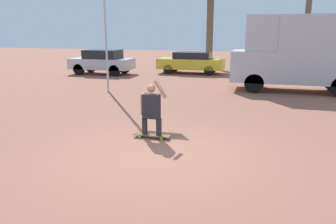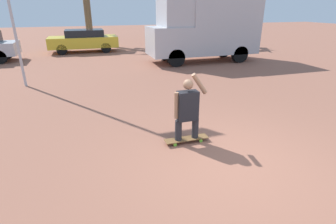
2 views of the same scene
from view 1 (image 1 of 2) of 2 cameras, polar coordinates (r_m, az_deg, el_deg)
ground_plane at (r=7.23m, az=-1.67°, el=-7.39°), size 80.00×80.00×0.00m
skateboard at (r=8.28m, az=-2.84°, el=-4.06°), size 0.94×0.23×0.09m
person_skateboarder at (r=8.09m, az=-2.91°, el=0.75°), size 0.70×0.22×1.39m
camper_van at (r=15.66m, az=22.15°, el=9.78°), size 5.57×2.00×3.31m
parked_car_yellow at (r=21.27m, az=4.12°, el=8.70°), size 4.15×1.86×1.37m
parked_car_silver at (r=21.17m, az=-11.41°, el=8.63°), size 3.89×1.72×1.52m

